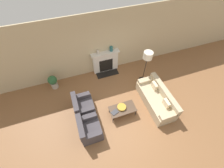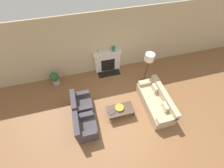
{
  "view_description": "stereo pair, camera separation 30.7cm",
  "coord_description": "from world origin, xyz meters",
  "px_view_note": "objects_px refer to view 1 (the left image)",
  "views": [
    {
      "loc": [
        -1.52,
        -2.36,
        5.39
      ],
      "look_at": [
        -0.19,
        1.46,
        0.45
      ],
      "focal_mm": 24.0,
      "sensor_mm": 36.0,
      "label": 1
    },
    {
      "loc": [
        -1.23,
        -2.45,
        5.39
      ],
      "look_at": [
        -0.19,
        1.46,
        0.45
      ],
      "focal_mm": 24.0,
      "sensor_mm": 36.0,
      "label": 2
    }
  ],
  "objects_px": {
    "bowl": "(122,107)",
    "mantel_vase_left": "(98,52)",
    "coffee_table": "(123,109)",
    "mantel_vase_center_left": "(111,49)",
    "fireplace": "(105,62)",
    "armchair_far": "(83,106)",
    "book": "(115,112)",
    "couch": "(157,99)",
    "armchair_near": "(89,129)",
    "floor_lamp": "(147,58)",
    "potted_plant": "(53,82)"
  },
  "relations": [
    {
      "from": "coffee_table",
      "to": "floor_lamp",
      "type": "distance_m",
      "value": 2.29
    },
    {
      "from": "coffee_table",
      "to": "floor_lamp",
      "type": "xyz_separation_m",
      "value": [
        1.56,
        1.33,
        1.02
      ]
    },
    {
      "from": "fireplace",
      "to": "mantel_vase_left",
      "type": "height_order",
      "value": "mantel_vase_left"
    },
    {
      "from": "armchair_near",
      "to": "book",
      "type": "bearing_deg",
      "value": -75.02
    },
    {
      "from": "floor_lamp",
      "to": "potted_plant",
      "type": "xyz_separation_m",
      "value": [
        -3.94,
        0.94,
        -1.0
      ]
    },
    {
      "from": "coffee_table",
      "to": "bowl",
      "type": "height_order",
      "value": "bowl"
    },
    {
      "from": "armchair_near",
      "to": "mantel_vase_center_left",
      "type": "distance_m",
      "value": 3.54
    },
    {
      "from": "book",
      "to": "potted_plant",
      "type": "relative_size",
      "value": 0.46
    },
    {
      "from": "couch",
      "to": "mantel_vase_left",
      "type": "xyz_separation_m",
      "value": [
        -1.69,
        2.55,
        0.9
      ]
    },
    {
      "from": "fireplace",
      "to": "armchair_far",
      "type": "distance_m",
      "value": 2.45
    },
    {
      "from": "mantel_vase_center_left",
      "to": "armchair_far",
      "type": "bearing_deg",
      "value": -133.8
    },
    {
      "from": "armchair_near",
      "to": "coffee_table",
      "type": "xyz_separation_m",
      "value": [
        1.4,
        0.34,
        0.03
      ]
    },
    {
      "from": "mantel_vase_left",
      "to": "couch",
      "type": "bearing_deg",
      "value": -56.42
    },
    {
      "from": "coffee_table",
      "to": "armchair_near",
      "type": "bearing_deg",
      "value": -166.57
    },
    {
      "from": "coffee_table",
      "to": "potted_plant",
      "type": "bearing_deg",
      "value": 136.48
    },
    {
      "from": "coffee_table",
      "to": "couch",
      "type": "bearing_deg",
      "value": 0.14
    },
    {
      "from": "couch",
      "to": "book",
      "type": "relative_size",
      "value": 6.47
    },
    {
      "from": "book",
      "to": "coffee_table",
      "type": "bearing_deg",
      "value": -11.84
    },
    {
      "from": "couch",
      "to": "armchair_far",
      "type": "distance_m",
      "value": 2.97
    },
    {
      "from": "fireplace",
      "to": "mantel_vase_left",
      "type": "distance_m",
      "value": 0.73
    },
    {
      "from": "bowl",
      "to": "mantel_vase_left",
      "type": "bearing_deg",
      "value": 94.05
    },
    {
      "from": "book",
      "to": "floor_lamp",
      "type": "height_order",
      "value": "floor_lamp"
    },
    {
      "from": "couch",
      "to": "potted_plant",
      "type": "xyz_separation_m",
      "value": [
        -3.88,
        2.26,
        0.07
      ]
    },
    {
      "from": "book",
      "to": "couch",
      "type": "bearing_deg",
      "value": -18.56
    },
    {
      "from": "floor_lamp",
      "to": "mantel_vase_left",
      "type": "relative_size",
      "value": 9.6
    },
    {
      "from": "floor_lamp",
      "to": "mantel_vase_left",
      "type": "height_order",
      "value": "floor_lamp"
    },
    {
      "from": "couch",
      "to": "coffee_table",
      "type": "bearing_deg",
      "value": -89.86
    },
    {
      "from": "armchair_far",
      "to": "bowl",
      "type": "distance_m",
      "value": 1.51
    },
    {
      "from": "coffee_table",
      "to": "mantel_vase_center_left",
      "type": "distance_m",
      "value": 2.73
    },
    {
      "from": "couch",
      "to": "mantel_vase_center_left",
      "type": "xyz_separation_m",
      "value": [
        -1.07,
        2.55,
        0.92
      ]
    },
    {
      "from": "potted_plant",
      "to": "mantel_vase_center_left",
      "type": "bearing_deg",
      "value": 5.87
    },
    {
      "from": "fireplace",
      "to": "floor_lamp",
      "type": "distance_m",
      "value": 2.05
    },
    {
      "from": "armchair_near",
      "to": "bowl",
      "type": "bearing_deg",
      "value": -74.33
    },
    {
      "from": "couch",
      "to": "armchair_near",
      "type": "xyz_separation_m",
      "value": [
        -2.9,
        -0.34,
        0.01
      ]
    },
    {
      "from": "fireplace",
      "to": "armchair_near",
      "type": "bearing_deg",
      "value": -118.08
    },
    {
      "from": "fireplace",
      "to": "potted_plant",
      "type": "relative_size",
      "value": 1.96
    },
    {
      "from": "fireplace",
      "to": "coffee_table",
      "type": "xyz_separation_m",
      "value": [
        -0.13,
        -2.54,
        -0.2
      ]
    },
    {
      "from": "armchair_far",
      "to": "book",
      "type": "bearing_deg",
      "value": -122.94
    },
    {
      "from": "mantel_vase_left",
      "to": "mantel_vase_center_left",
      "type": "relative_size",
      "value": 0.83
    },
    {
      "from": "fireplace",
      "to": "armchair_far",
      "type": "bearing_deg",
      "value": -128.97
    },
    {
      "from": "armchair_near",
      "to": "bowl",
      "type": "height_order",
      "value": "armchair_near"
    },
    {
      "from": "couch",
      "to": "armchair_far",
      "type": "relative_size",
      "value": 2.27
    },
    {
      "from": "bowl",
      "to": "potted_plant",
      "type": "distance_m",
      "value": 3.24
    },
    {
      "from": "armchair_far",
      "to": "mantel_vase_center_left",
      "type": "bearing_deg",
      "value": -43.8
    },
    {
      "from": "fireplace",
      "to": "potted_plant",
      "type": "distance_m",
      "value": 2.53
    },
    {
      "from": "bowl",
      "to": "mantel_vase_center_left",
      "type": "relative_size",
      "value": 1.62
    },
    {
      "from": "mantel_vase_left",
      "to": "mantel_vase_center_left",
      "type": "xyz_separation_m",
      "value": [
        0.62,
        0.0,
        0.02
      ]
    },
    {
      "from": "floor_lamp",
      "to": "couch",
      "type": "bearing_deg",
      "value": -92.51
    },
    {
      "from": "floor_lamp",
      "to": "mantel_vase_center_left",
      "type": "height_order",
      "value": "floor_lamp"
    },
    {
      "from": "armchair_near",
      "to": "coffee_table",
      "type": "distance_m",
      "value": 1.44
    }
  ]
}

